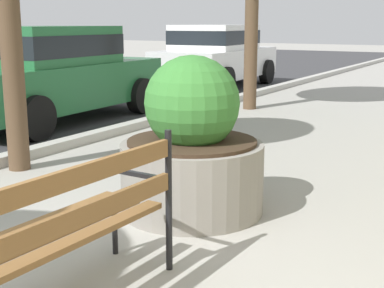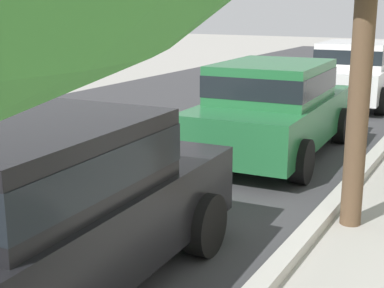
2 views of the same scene
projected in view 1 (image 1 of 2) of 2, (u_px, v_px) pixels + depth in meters
park_bench at (49, 229)px, 2.90m from camera, size 1.82×0.59×0.95m
concrete_planter at (192, 151)px, 4.67m from camera, size 1.23×1.23×1.35m
parked_car_green at (50, 71)px, 8.93m from camera, size 4.17×2.07×1.56m
parked_car_white at (216, 54)px, 13.79m from camera, size 4.17×2.07×1.56m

